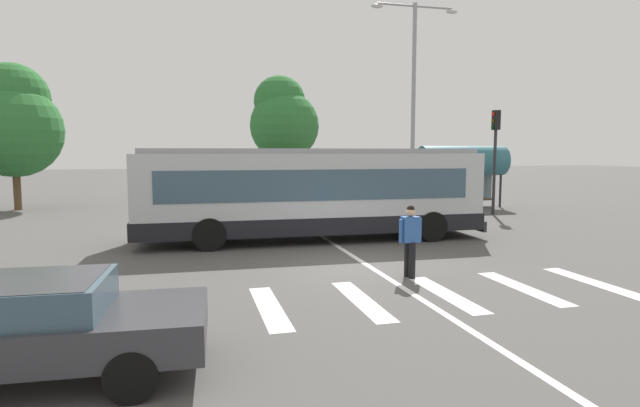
{
  "coord_description": "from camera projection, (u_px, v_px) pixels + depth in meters",
  "views": [
    {
      "loc": [
        -4.17,
        -12.25,
        2.97
      ],
      "look_at": [
        -0.08,
        3.53,
        1.3
      ],
      "focal_mm": 28.63,
      "sensor_mm": 36.0,
      "label": 1
    }
  ],
  "objects": [
    {
      "name": "ground_plane",
      "position": [
        357.0,
        267.0,
        13.14
      ],
      "size": [
        160.0,
        160.0,
        0.0
      ],
      "primitive_type": "plane",
      "color": "#514F4C"
    },
    {
      "name": "city_transit_bus",
      "position": [
        312.0,
        193.0,
        17.0
      ],
      "size": [
        11.52,
        2.86,
        3.06
      ],
      "color": "black",
      "rests_on": "ground_plane"
    },
    {
      "name": "pedestrian_crossing_street",
      "position": [
        410.0,
        237.0,
        11.96
      ],
      "size": [
        0.58,
        0.38,
        1.72
      ],
      "color": "black",
      "rests_on": "ground_plane"
    },
    {
      "name": "foreground_sedan",
      "position": [
        24.0,
        324.0,
        6.52
      ],
      "size": [
        4.59,
        2.07,
        1.35
      ],
      "color": "black",
      "rests_on": "ground_plane"
    },
    {
      "name": "parked_car_champagne",
      "position": [
        220.0,
        191.0,
        28.33
      ],
      "size": [
        1.89,
        4.51,
        1.35
      ],
      "color": "black",
      "rests_on": "ground_plane"
    },
    {
      "name": "parked_car_teal",
      "position": [
        273.0,
        191.0,
        28.57
      ],
      "size": [
        2.01,
        4.57,
        1.35
      ],
      "color": "black",
      "rests_on": "ground_plane"
    },
    {
      "name": "parked_car_red",
      "position": [
        318.0,
        189.0,
        29.71
      ],
      "size": [
        1.92,
        4.52,
        1.35
      ],
      "color": "black",
      "rests_on": "ground_plane"
    },
    {
      "name": "traffic_light_far_corner",
      "position": [
        495.0,
        145.0,
        23.74
      ],
      "size": [
        0.33,
        0.32,
        4.87
      ],
      "color": "#28282B",
      "rests_on": "ground_plane"
    },
    {
      "name": "bus_stop_shelter",
      "position": [
        463.0,
        162.0,
        26.52
      ],
      "size": [
        4.7,
        1.54,
        3.25
      ],
      "color": "#28282B",
      "rests_on": "ground_plane"
    },
    {
      "name": "twin_arm_street_lamp",
      "position": [
        414.0,
        87.0,
        24.9
      ],
      "size": [
        4.51,
        0.32,
        10.08
      ],
      "color": "#939399",
      "rests_on": "ground_plane"
    },
    {
      "name": "background_tree_left",
      "position": [
        13.0,
        121.0,
        25.58
      ],
      "size": [
        4.68,
        4.68,
        7.4
      ],
      "color": "brown",
      "rests_on": "ground_plane"
    },
    {
      "name": "background_tree_right",
      "position": [
        283.0,
        119.0,
        34.39
      ],
      "size": [
        4.66,
        4.66,
        8.07
      ],
      "color": "brown",
      "rests_on": "ground_plane"
    },
    {
      "name": "crosswalk_painted_stripes",
      "position": [
        446.0,
        294.0,
        10.66
      ],
      "size": [
        7.88,
        2.87,
        0.01
      ],
      "color": "silver",
      "rests_on": "ground_plane"
    },
    {
      "name": "lane_center_line",
      "position": [
        346.0,
        252.0,
        15.15
      ],
      "size": [
        0.16,
        24.0,
        0.01
      ],
      "primitive_type": "cube",
      "color": "silver",
      "rests_on": "ground_plane"
    }
  ]
}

